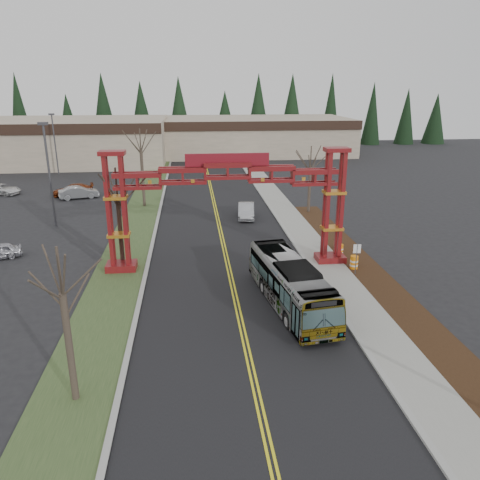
{
  "coord_description": "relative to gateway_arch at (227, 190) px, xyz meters",
  "views": [
    {
      "loc": [
        -2.63,
        -15.31,
        13.21
      ],
      "look_at": [
        0.38,
        12.94,
        3.77
      ],
      "focal_mm": 35.0,
      "sensor_mm": 36.0,
      "label": 1
    }
  ],
  "objects": [
    {
      "name": "light_pole_far",
      "position": [
        -22.95,
        41.1,
        -0.67
      ],
      "size": [
        0.8,
        0.4,
        9.19
      ],
      "color": "#3F3F44",
      "rests_on": "ground"
    },
    {
      "name": "bare_tree_right_far",
      "position": [
        10.0,
        14.94,
        -0.92
      ],
      "size": [
        3.15,
        3.15,
        7.16
      ],
      "color": "#382D26",
      "rests_on": "ground"
    },
    {
      "name": "silver_sedan",
      "position": [
        3.0,
        13.51,
        -5.22
      ],
      "size": [
        2.11,
        4.76,
        1.52
      ],
      "primitive_type": "imported",
      "rotation": [
        0.0,
        0.0,
        -0.11
      ],
      "color": "#A5A8AD",
      "rests_on": "ground"
    },
    {
      "name": "parked_car_far_a",
      "position": [
        -16.28,
        24.32,
        -5.21
      ],
      "size": [
        4.93,
        3.0,
        1.54
      ],
      "primitive_type": "imported",
      "rotation": [
        0.0,
        0.0,
        1.89
      ],
      "color": "#989B9F",
      "rests_on": "ground"
    },
    {
      "name": "curb_left",
      "position": [
        -6.15,
        7.0,
        -5.91
      ],
      "size": [
        0.3,
        110.0,
        0.15
      ],
      "primitive_type": "cube",
      "color": "#A3A39E",
      "rests_on": "ground"
    },
    {
      "name": "lane_line_right",
      "position": [
        0.12,
        7.0,
        -5.96
      ],
      "size": [
        0.12,
        100.0,
        0.01
      ],
      "primitive_type": "cube",
      "color": "yellow",
      "rests_on": "road"
    },
    {
      "name": "barrel_mid",
      "position": [
        9.14,
        1.17,
        -5.47
      ],
      "size": [
        0.55,
        0.55,
        1.03
      ],
      "color": "orange",
      "rests_on": "ground"
    },
    {
      "name": "conifer_treeline",
      "position": [
        0.25,
        74.0,
        0.5
      ],
      "size": [
        116.1,
        5.6,
        13.0
      ],
      "color": "black",
      "rests_on": "ground"
    },
    {
      "name": "retail_building_east",
      "position": [
        10.0,
        61.95,
        -2.47
      ],
      "size": [
        38.0,
        20.3,
        7.0
      ],
      "color": "gray",
      "rests_on": "ground"
    },
    {
      "name": "street_sign",
      "position": [
        9.05,
        -2.84,
        -4.26
      ],
      "size": [
        0.55,
        0.09,
        2.39
      ],
      "color": "#3F3F44",
      "rests_on": "ground"
    },
    {
      "name": "landscape_strip",
      "position": [
        10.2,
        -8.0,
        -5.92
      ],
      "size": [
        2.6,
        50.0,
        0.12
      ],
      "primitive_type": "cube",
      "color": "black",
      "rests_on": "ground"
    },
    {
      "name": "curb_right",
      "position": [
        6.15,
        7.0,
        -5.91
      ],
      "size": [
        0.3,
        110.0,
        0.15
      ],
      "primitive_type": "cube",
      "color": "#A3A39E",
      "rests_on": "ground"
    },
    {
      "name": "barrel_north",
      "position": [
        9.4,
        2.61,
        -5.51
      ],
      "size": [
        0.51,
        0.51,
        0.94
      ],
      "color": "orange",
      "rests_on": "ground"
    },
    {
      "name": "retail_building_west",
      "position": [
        -30.0,
        53.96,
        -2.22
      ],
      "size": [
        46.0,
        22.3,
        7.5
      ],
      "color": "gray",
      "rests_on": "ground"
    },
    {
      "name": "bare_tree_median_near",
      "position": [
        -8.0,
        -15.26,
        -0.88
      ],
      "size": [
        3.08,
        3.08,
        7.16
      ],
      "color": "#382D26",
      "rests_on": "ground"
    },
    {
      "name": "road",
      "position": [
        -0.0,
        7.0,
        -5.97
      ],
      "size": [
        12.0,
        110.0,
        0.02
      ],
      "primitive_type": "cube",
      "color": "black",
      "rests_on": "ground"
    },
    {
      "name": "parked_car_far_b",
      "position": [
        -26.44,
        27.72,
        -5.33
      ],
      "size": [
        5.18,
        3.84,
        1.31
      ],
      "primitive_type": "imported",
      "rotation": [
        0.0,
        0.0,
        1.17
      ],
      "color": "white",
      "rests_on": "ground"
    },
    {
      "name": "sidewalk_right",
      "position": [
        7.6,
        7.0,
        -5.91
      ],
      "size": [
        2.6,
        110.0,
        0.14
      ],
      "primitive_type": "cube",
      "color": "gray",
      "rests_on": "ground"
    },
    {
      "name": "transit_bus",
      "position": [
        3.31,
        -7.1,
        -4.5
      ],
      "size": [
        3.89,
        10.86,
        2.96
      ],
      "primitive_type": "imported",
      "rotation": [
        0.0,
        0.0,
        0.13
      ],
      "color": "#A1A4A9",
      "rests_on": "ground"
    },
    {
      "name": "lane_line_left",
      "position": [
        -0.12,
        7.0,
        -5.96
      ],
      "size": [
        0.12,
        100.0,
        0.01
      ],
      "primitive_type": "cube",
      "color": "yellow",
      "rests_on": "road"
    },
    {
      "name": "light_pole_near",
      "position": [
        -15.97,
        12.4,
        -0.21
      ],
      "size": [
        0.87,
        0.43,
        9.98
      ],
      "color": "#3F3F44",
      "rests_on": "ground"
    },
    {
      "name": "grass_median",
      "position": [
        -8.0,
        7.0,
        -5.94
      ],
      "size": [
        4.0,
        110.0,
        0.08
      ],
      "primitive_type": "cube",
      "color": "#324A25",
      "rests_on": "ground"
    },
    {
      "name": "barrel_south",
      "position": [
        9.32,
        -1.76,
        -5.43
      ],
      "size": [
        0.6,
        0.6,
        1.11
      ],
      "color": "orange",
      "rests_on": "ground"
    },
    {
      "name": "bare_tree_median_far",
      "position": [
        -8.0,
        19.53,
        0.51
      ],
      "size": [
        3.3,
        3.3,
        8.72
      ],
      "color": "#382D26",
      "rests_on": "ground"
    },
    {
      "name": "ground",
      "position": [
        -0.0,
        -18.0,
        -5.98
      ],
      "size": [
        200.0,
        200.0,
        0.0
      ],
      "primitive_type": "plane",
      "color": "black",
      "rests_on": "ground"
    },
    {
      "name": "parked_car_mid_a",
      "position": [
        -17.34,
        26.02,
        -5.26
      ],
      "size": [
        5.3,
        3.11,
        1.44
      ],
      "primitive_type": "imported",
      "rotation": [
        0.0,
        0.0,
        4.95
      ],
      "color": "maroon",
      "rests_on": "ground"
    },
    {
      "name": "bare_tree_median_mid",
      "position": [
        -8.0,
        0.78,
        -0.61
      ],
      "size": [
        3.33,
        3.33,
        7.6
      ],
      "color": "#382D26",
      "rests_on": "ground"
    },
    {
      "name": "gateway_arch",
      "position": [
        0.0,
        0.0,
        0.0
      ],
      "size": [
        18.2,
        1.6,
        8.9
      ],
      "color": "maroon",
      "rests_on": "ground"
    }
  ]
}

